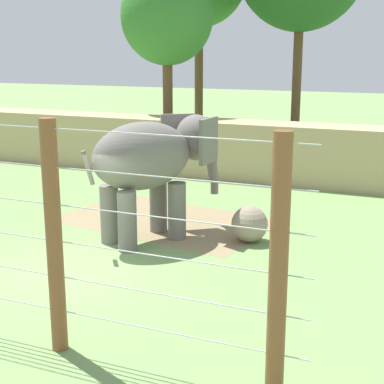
% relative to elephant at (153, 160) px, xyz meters
% --- Properties ---
extents(ground_plane, '(120.00, 120.00, 0.00)m').
position_rel_elephant_xyz_m(ground_plane, '(-0.85, -2.83, -2.13)').
color(ground_plane, '#759956').
extents(dirt_patch, '(6.67, 4.76, 0.01)m').
position_rel_elephant_xyz_m(dirt_patch, '(-0.43, 1.60, -2.12)').
color(dirt_patch, '#937F5B').
rests_on(dirt_patch, ground).
extents(embankment_wall, '(36.00, 1.80, 2.21)m').
position_rel_elephant_xyz_m(embankment_wall, '(-0.85, 8.12, -1.02)').
color(embankment_wall, tan).
rests_on(embankment_wall, ground).
extents(elephant, '(2.96, 3.96, 3.21)m').
position_rel_elephant_xyz_m(elephant, '(0.00, 0.00, 0.00)').
color(elephant, slate).
rests_on(elephant, ground).
extents(enrichment_ball, '(0.96, 0.96, 0.96)m').
position_rel_elephant_xyz_m(enrichment_ball, '(2.44, 0.69, -1.65)').
color(enrichment_ball, gray).
rests_on(enrichment_ball, ground).
extents(tree_far_left, '(4.01, 4.01, 8.43)m').
position_rel_elephant_xyz_m(tree_far_left, '(-4.49, 10.43, 4.15)').
color(tree_far_left, brown).
rests_on(tree_far_left, ground).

